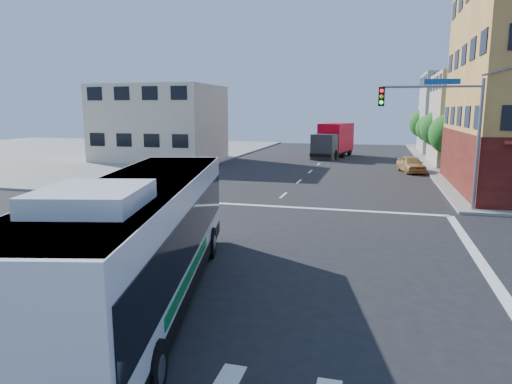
# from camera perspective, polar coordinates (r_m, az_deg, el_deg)

# --- Properties ---
(ground) EXTENTS (120.00, 120.00, 0.00)m
(ground) POSITION_cam_1_polar(r_m,az_deg,el_deg) (17.18, -5.35, -8.13)
(ground) COLOR black
(ground) RESTS_ON ground
(sidewalk_nw) EXTENTS (50.00, 50.00, 0.15)m
(sidewalk_nw) POSITION_cam_1_polar(r_m,az_deg,el_deg) (64.91, -24.08, 4.60)
(sidewalk_nw) COLOR gray
(sidewalk_nw) RESTS_ON ground
(building_east_near) EXTENTS (12.06, 10.06, 9.00)m
(building_east_near) POSITION_cam_1_polar(r_m,az_deg,el_deg) (50.54, 28.09, 7.99)
(building_east_near) COLOR tan
(building_east_near) RESTS_ON ground
(building_east_far) EXTENTS (12.06, 10.06, 10.00)m
(building_east_far) POSITION_cam_1_polar(r_m,az_deg,el_deg) (64.25, 25.34, 8.87)
(building_east_far) COLOR gray
(building_east_far) RESTS_ON ground
(building_west) EXTENTS (12.06, 10.06, 8.00)m
(building_west) POSITION_cam_1_polar(r_m,az_deg,el_deg) (50.67, -11.88, 8.40)
(building_west) COLOR beige
(building_west) RESTS_ON ground
(signal_mast_ne) EXTENTS (7.91, 1.13, 8.07)m
(signal_mast_ne) POSITION_cam_1_polar(r_m,az_deg,el_deg) (26.12, 22.58, 8.52)
(signal_mast_ne) COLOR slate
(signal_mast_ne) RESTS_ON ground
(street_tree_a) EXTENTS (3.60, 3.60, 5.53)m
(street_tree_a) POSITION_cam_1_polar(r_m,az_deg,el_deg) (43.68, 23.23, 7.00)
(street_tree_a) COLOR #392814
(street_tree_a) RESTS_ON ground
(street_tree_b) EXTENTS (3.80, 3.80, 5.79)m
(street_tree_b) POSITION_cam_1_polar(r_m,az_deg,el_deg) (51.60, 22.00, 7.63)
(street_tree_b) COLOR #392814
(street_tree_b) RESTS_ON ground
(street_tree_c) EXTENTS (3.40, 3.40, 5.29)m
(street_tree_c) POSITION_cam_1_polar(r_m,az_deg,el_deg) (59.56, 21.07, 7.65)
(street_tree_c) COLOR #392814
(street_tree_c) RESTS_ON ground
(street_tree_d) EXTENTS (4.00, 4.00, 6.03)m
(street_tree_d) POSITION_cam_1_polar(r_m,az_deg,el_deg) (67.50, 20.40, 8.26)
(street_tree_d) COLOR #392814
(street_tree_d) RESTS_ON ground
(transit_bus) EXTENTS (5.73, 13.42, 3.89)m
(transit_bus) POSITION_cam_1_polar(r_m,az_deg,el_deg) (12.93, -14.05, -5.75)
(transit_bus) COLOR black
(transit_bus) RESTS_ON ground
(box_truck) EXTENTS (4.26, 8.96, 3.88)m
(box_truck) POSITION_cam_1_polar(r_m,az_deg,el_deg) (53.94, 9.63, 6.31)
(box_truck) COLOR #29292E
(box_truck) RESTS_ON ground
(parked_car) EXTENTS (2.64, 4.55, 1.46)m
(parked_car) POSITION_cam_1_polar(r_m,az_deg,el_deg) (42.40, 18.81, 3.32)
(parked_car) COLOR tan
(parked_car) RESTS_ON ground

